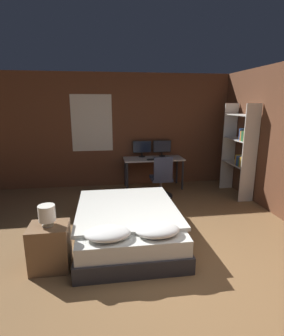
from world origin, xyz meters
The scene contains 12 objects.
ground_plane centered at (0.00, 0.00, 0.00)m, with size 20.00×20.00×0.00m, color brown.
wall_back centered at (-0.01, 4.03, 1.35)m, with size 12.00×0.08×2.70m.
bed centered at (-0.58, 1.23, 0.25)m, with size 1.48×1.98×0.56m.
nightstand centered at (-1.60, 0.68, 0.29)m, with size 0.47×0.40×0.57m.
bedside_lamp centered at (-1.60, 0.68, 0.73)m, with size 0.20×0.20×0.26m.
desk centered at (0.27, 3.66, 0.64)m, with size 1.42×0.60×0.73m.
monitor_left centered at (0.02, 3.86, 0.96)m, with size 0.45×0.16×0.40m.
monitor_right centered at (0.52, 3.86, 0.96)m, with size 0.45×0.16×0.40m.
keyboard centered at (0.27, 3.47, 0.74)m, with size 0.37×0.13×0.02m.
computer_mouse centered at (0.54, 3.47, 0.75)m, with size 0.07×0.05×0.04m.
office_chair centered at (0.31, 2.94, 0.36)m, with size 0.52×0.52×0.93m.
bookshelf centered at (2.00, 2.81, 1.08)m, with size 0.32×0.93×2.01m.
Camera 1 is at (-0.89, -2.35, 2.01)m, focal length 28.00 mm.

